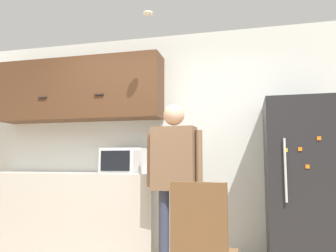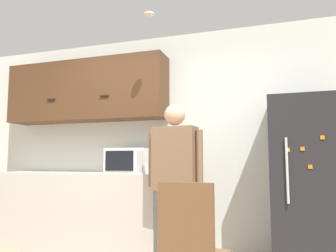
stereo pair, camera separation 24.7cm
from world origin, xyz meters
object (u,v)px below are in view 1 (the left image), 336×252
object	(u,v)px
microwave	(125,161)
refrigerator	(302,183)
chair	(202,247)
person	(174,167)

from	to	relation	value
microwave	refrigerator	world-z (taller)	refrigerator
chair	microwave	bearing A→B (deg)	-46.68
person	refrigerator	size ratio (longest dim) A/B	0.97
person	chair	size ratio (longest dim) A/B	1.77
microwave	chair	xyz separation A→B (m)	(1.12, -1.46, -0.57)
refrigerator	person	bearing A→B (deg)	-165.40
person	chair	bearing A→B (deg)	-63.43
person	microwave	bearing A→B (deg)	154.30
microwave	refrigerator	bearing A→B (deg)	-1.98
refrigerator	chair	bearing A→B (deg)	-121.34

